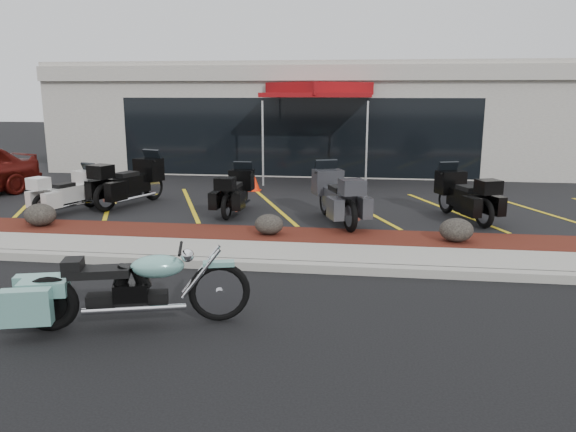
# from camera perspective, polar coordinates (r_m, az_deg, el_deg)

# --- Properties ---
(ground) EXTENTS (90.00, 90.00, 0.00)m
(ground) POSITION_cam_1_polar(r_m,az_deg,el_deg) (9.03, -7.13, -7.01)
(ground) COLOR black
(ground) RESTS_ON ground
(curb) EXTENTS (24.00, 0.25, 0.15)m
(curb) POSITION_cam_1_polar(r_m,az_deg,el_deg) (9.84, -5.81, -4.87)
(curb) COLOR gray
(curb) RESTS_ON ground
(sidewalk) EXTENTS (24.00, 1.20, 0.15)m
(sidewalk) POSITION_cam_1_polar(r_m,az_deg,el_deg) (10.49, -4.93, -3.74)
(sidewalk) COLOR gray
(sidewalk) RESTS_ON ground
(mulch_bed) EXTENTS (24.00, 1.20, 0.16)m
(mulch_bed) POSITION_cam_1_polar(r_m,az_deg,el_deg) (11.62, -3.65, -2.07)
(mulch_bed) COLOR #37130C
(mulch_bed) RESTS_ON ground
(upper_lot) EXTENTS (26.00, 9.60, 0.15)m
(upper_lot) POSITION_cam_1_polar(r_m,az_deg,el_deg) (16.83, -0.06, 2.52)
(upper_lot) COLOR black
(upper_lot) RESTS_ON ground
(dealership_building) EXTENTS (18.00, 8.16, 4.00)m
(dealership_building) POSITION_cam_1_polar(r_m,az_deg,el_deg) (22.82, 2.09, 10.03)
(dealership_building) COLOR #9C978D
(dealership_building) RESTS_ON ground
(boulder_left) EXTENTS (0.69, 0.57, 0.49)m
(boulder_left) POSITION_cam_1_polar(r_m,az_deg,el_deg) (13.24, -23.88, 0.12)
(boulder_left) COLOR black
(boulder_left) RESTS_ON mulch_bed
(boulder_mid) EXTENTS (0.59, 0.49, 0.42)m
(boulder_mid) POSITION_cam_1_polar(r_m,az_deg,el_deg) (11.39, -1.95, -0.86)
(boulder_mid) COLOR black
(boulder_mid) RESTS_ON mulch_bed
(boulder_right) EXTENTS (0.65, 0.54, 0.46)m
(boulder_right) POSITION_cam_1_polar(r_m,az_deg,el_deg) (11.32, 16.73, -1.37)
(boulder_right) COLOR black
(boulder_right) RESTS_ON mulch_bed
(hero_cruiser) EXTENTS (3.15, 1.57, 1.07)m
(hero_cruiser) POSITION_cam_1_polar(r_m,az_deg,el_deg) (7.50, -7.00, -6.79)
(hero_cruiser) COLOR #6BA79E
(hero_cruiser) RESTS_ON ground
(touring_white) EXTENTS (1.37, 2.09, 1.13)m
(touring_white) POSITION_cam_1_polar(r_m,az_deg,el_deg) (14.88, -19.49, 2.97)
(touring_white) COLOR silver
(touring_white) RESTS_ON upper_lot
(touring_black_front) EXTENTS (1.67, 2.52, 1.37)m
(touring_black_front) POSITION_cam_1_polar(r_m,az_deg,el_deg) (15.40, -13.59, 4.08)
(touring_black_front) COLOR black
(touring_black_front) RESTS_ON upper_lot
(touring_black_mid) EXTENTS (0.86, 2.04, 1.17)m
(touring_black_mid) POSITION_cam_1_polar(r_m,az_deg,el_deg) (14.08, -4.59, 3.21)
(touring_black_mid) COLOR black
(touring_black_mid) RESTS_ON upper_lot
(touring_grey) EXTENTS (1.65, 2.44, 1.33)m
(touring_grey) POSITION_cam_1_polar(r_m,az_deg,el_deg) (13.12, 3.87, 2.89)
(touring_grey) COLOR #323338
(touring_grey) RESTS_ON upper_lot
(touring_black_rear) EXTENTS (1.57, 2.30, 1.25)m
(touring_black_rear) POSITION_cam_1_polar(r_m,az_deg,el_deg) (13.87, 15.88, 2.80)
(touring_black_rear) COLOR black
(touring_black_rear) RESTS_ON upper_lot
(traffic_cone) EXTENTS (0.36, 0.36, 0.48)m
(traffic_cone) POSITION_cam_1_polar(r_m,az_deg,el_deg) (16.50, -3.43, 3.39)
(traffic_cone) COLOR red
(traffic_cone) RESTS_ON upper_lot
(popup_canopy) EXTENTS (3.76, 3.76, 3.14)m
(popup_canopy) POSITION_cam_1_polar(r_m,az_deg,el_deg) (18.57, 3.16, 12.53)
(popup_canopy) COLOR silver
(popup_canopy) RESTS_ON upper_lot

